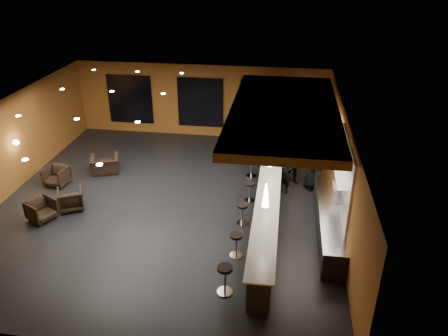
# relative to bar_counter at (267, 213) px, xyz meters

# --- Properties ---
(floor) EXTENTS (12.00, 13.00, 0.10)m
(floor) POSITION_rel_bar_counter_xyz_m (-3.65, 1.00, -0.55)
(floor) COLOR black
(floor) RESTS_ON ground
(ceiling) EXTENTS (12.00, 13.00, 0.10)m
(ceiling) POSITION_rel_bar_counter_xyz_m (-3.65, 1.00, 3.05)
(ceiling) COLOR black
(wall_back) EXTENTS (12.00, 0.10, 3.50)m
(wall_back) POSITION_rel_bar_counter_xyz_m (-3.65, 7.55, 1.25)
(wall_back) COLOR #9B5A22
(wall_back) RESTS_ON floor
(wall_front) EXTENTS (12.00, 0.10, 3.50)m
(wall_front) POSITION_rel_bar_counter_xyz_m (-3.65, -5.55, 1.25)
(wall_front) COLOR #9B5A22
(wall_front) RESTS_ON floor
(wall_left) EXTENTS (0.10, 13.00, 3.50)m
(wall_left) POSITION_rel_bar_counter_xyz_m (-9.70, 1.00, 1.25)
(wall_left) COLOR #9B5A22
(wall_left) RESTS_ON floor
(wall_right) EXTENTS (0.10, 13.00, 3.50)m
(wall_right) POSITION_rel_bar_counter_xyz_m (2.40, 1.00, 1.25)
(wall_right) COLOR #9B5A22
(wall_right) RESTS_ON floor
(wood_soffit) EXTENTS (3.60, 8.00, 0.28)m
(wood_soffit) POSITION_rel_bar_counter_xyz_m (0.35, 2.00, 2.86)
(wood_soffit) COLOR olive
(wood_soffit) RESTS_ON ceiling
(window_left) EXTENTS (2.20, 0.06, 2.40)m
(window_left) POSITION_rel_bar_counter_xyz_m (-7.15, 7.44, 1.20)
(window_left) COLOR black
(window_left) RESTS_ON wall_back
(window_center) EXTENTS (2.20, 0.06, 2.40)m
(window_center) POSITION_rel_bar_counter_xyz_m (-3.65, 7.44, 1.20)
(window_center) COLOR black
(window_center) RESTS_ON wall_back
(window_right) EXTENTS (2.20, 0.06, 2.40)m
(window_right) POSITION_rel_bar_counter_xyz_m (-0.65, 7.44, 1.20)
(window_right) COLOR black
(window_right) RESTS_ON wall_back
(tile_backsplash) EXTENTS (0.06, 3.20, 2.40)m
(tile_backsplash) POSITION_rel_bar_counter_xyz_m (2.31, 0.00, 1.50)
(tile_backsplash) COLOR white
(tile_backsplash) RESTS_ON wall_right
(bar_counter) EXTENTS (0.60, 8.00, 1.00)m
(bar_counter) POSITION_rel_bar_counter_xyz_m (0.00, 0.00, 0.00)
(bar_counter) COLOR black
(bar_counter) RESTS_ON floor
(bar_top) EXTENTS (0.78, 8.10, 0.05)m
(bar_top) POSITION_rel_bar_counter_xyz_m (0.00, 0.00, 0.52)
(bar_top) COLOR silver
(bar_top) RESTS_ON bar_counter
(prep_counter) EXTENTS (0.70, 6.00, 0.86)m
(prep_counter) POSITION_rel_bar_counter_xyz_m (2.00, 0.50, -0.07)
(prep_counter) COLOR black
(prep_counter) RESTS_ON floor
(prep_top) EXTENTS (0.72, 6.00, 0.03)m
(prep_top) POSITION_rel_bar_counter_xyz_m (2.00, 0.50, 0.39)
(prep_top) COLOR silver
(prep_top) RESTS_ON prep_counter
(wall_shelf_lower) EXTENTS (0.30, 1.50, 0.03)m
(wall_shelf_lower) POSITION_rel_bar_counter_xyz_m (2.17, -0.20, 1.10)
(wall_shelf_lower) COLOR silver
(wall_shelf_lower) RESTS_ON wall_right
(wall_shelf_upper) EXTENTS (0.30, 1.50, 0.03)m
(wall_shelf_upper) POSITION_rel_bar_counter_xyz_m (2.17, -0.20, 1.55)
(wall_shelf_upper) COLOR silver
(wall_shelf_upper) RESTS_ON wall_right
(column) EXTENTS (0.60, 0.60, 3.50)m
(column) POSITION_rel_bar_counter_xyz_m (0.00, 4.60, 1.25)
(column) COLOR #A76625
(column) RESTS_ON floor
(wall_sconce) EXTENTS (0.22, 0.22, 0.22)m
(wall_sconce) POSITION_rel_bar_counter_xyz_m (-9.53, 1.50, 1.30)
(wall_sconce) COLOR #FFE5B2
(wall_sconce) RESTS_ON wall_left
(pendant_0) EXTENTS (0.20, 0.20, 0.70)m
(pendant_0) POSITION_rel_bar_counter_xyz_m (0.00, -2.00, 1.85)
(pendant_0) COLOR white
(pendant_0) RESTS_ON wood_soffit
(pendant_1) EXTENTS (0.20, 0.20, 0.70)m
(pendant_1) POSITION_rel_bar_counter_xyz_m (0.00, 0.50, 1.85)
(pendant_1) COLOR white
(pendant_1) RESTS_ON wood_soffit
(pendant_2) EXTENTS (0.20, 0.20, 0.70)m
(pendant_2) POSITION_rel_bar_counter_xyz_m (0.00, 3.00, 1.85)
(pendant_2) COLOR white
(pendant_2) RESTS_ON wood_soffit
(staff_a) EXTENTS (0.69, 0.56, 1.64)m
(staff_a) POSITION_rel_bar_counter_xyz_m (0.50, 2.40, 0.32)
(staff_a) COLOR black
(staff_a) RESTS_ON floor
(staff_b) EXTENTS (0.79, 0.62, 1.61)m
(staff_b) POSITION_rel_bar_counter_xyz_m (0.86, 3.11, 0.30)
(staff_b) COLOR black
(staff_b) RESTS_ON floor
(staff_c) EXTENTS (1.02, 0.86, 1.77)m
(staff_c) POSITION_rel_bar_counter_xyz_m (1.60, 2.82, 0.38)
(staff_c) COLOR black
(staff_c) RESTS_ON floor
(armchair_a) EXTENTS (1.10, 1.09, 0.75)m
(armchair_a) POSITION_rel_bar_counter_xyz_m (-7.60, -0.69, -0.12)
(armchair_a) COLOR black
(armchair_a) RESTS_ON floor
(armchair_b) EXTENTS (1.12, 1.13, 0.77)m
(armchair_b) POSITION_rel_bar_counter_xyz_m (-6.93, 0.11, -0.11)
(armchair_b) COLOR black
(armchair_b) RESTS_ON floor
(armchair_c) EXTENTS (0.92, 0.94, 0.76)m
(armchair_c) POSITION_rel_bar_counter_xyz_m (-8.27, 1.68, -0.12)
(armchair_c) COLOR black
(armchair_c) RESTS_ON floor
(armchair_d) EXTENTS (1.36, 1.27, 0.71)m
(armchair_d) POSITION_rel_bar_counter_xyz_m (-6.80, 2.95, -0.14)
(armchair_d) COLOR black
(armchair_d) RESTS_ON floor
(bar_stool_0) EXTENTS (0.43, 0.43, 0.86)m
(bar_stool_0) POSITION_rel_bar_counter_xyz_m (-0.93, -3.32, 0.05)
(bar_stool_0) COLOR silver
(bar_stool_0) RESTS_ON floor
(bar_stool_1) EXTENTS (0.39, 0.39, 0.77)m
(bar_stool_1) POSITION_rel_bar_counter_xyz_m (-0.82, -1.72, -0.01)
(bar_stool_1) COLOR silver
(bar_stool_1) RESTS_ON floor
(bar_stool_2) EXTENTS (0.38, 0.38, 0.75)m
(bar_stool_2) POSITION_rel_bar_counter_xyz_m (-0.82, 0.01, -0.02)
(bar_stool_2) COLOR silver
(bar_stool_2) RESTS_ON floor
(bar_stool_3) EXTENTS (0.37, 0.37, 0.73)m
(bar_stool_3) POSITION_rel_bar_counter_xyz_m (-0.71, 1.56, -0.03)
(bar_stool_3) COLOR silver
(bar_stool_3) RESTS_ON floor
(bar_stool_4) EXTENTS (0.43, 0.43, 0.86)m
(bar_stool_4) POSITION_rel_bar_counter_xyz_m (-0.81, 3.47, 0.05)
(bar_stool_4) COLOR silver
(bar_stool_4) RESTS_ON floor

